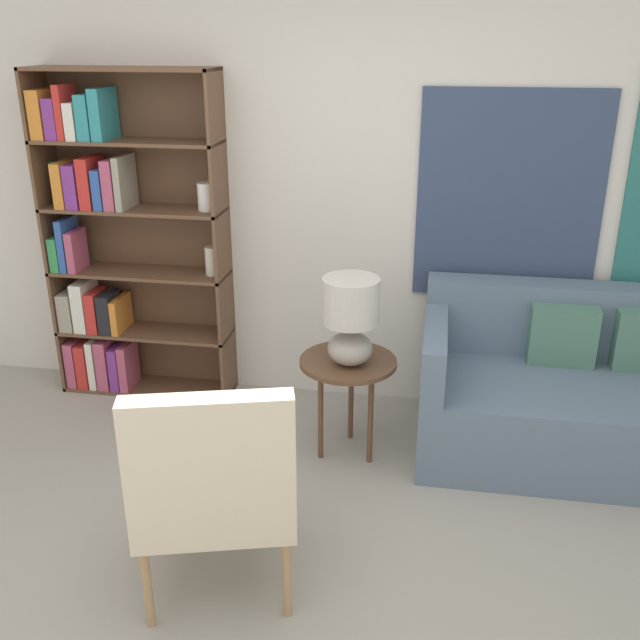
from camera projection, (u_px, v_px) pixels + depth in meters
ground_plane at (249, 624)px, 2.82m from camera, size 14.00×14.00×0.00m
wall_back at (343, 184)px, 4.15m from camera, size 6.40×0.08×2.70m
bookshelf at (113, 244)px, 4.35m from camera, size 1.10×0.30×2.00m
armchair at (214, 481)px, 2.76m from camera, size 0.76×0.75×0.99m
couch at (602, 398)px, 3.87m from camera, size 1.95×0.90×0.87m
side_table at (348, 370)px, 3.79m from camera, size 0.52×0.52×0.57m
table_lamp at (351, 316)px, 3.62m from camera, size 0.29×0.29×0.47m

